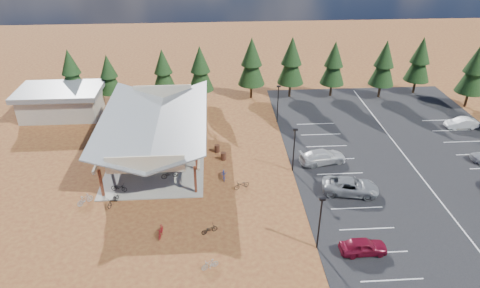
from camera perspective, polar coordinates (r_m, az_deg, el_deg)
ground at (r=44.83m, az=1.12°, el=-5.17°), size 140.00×140.00×0.00m
asphalt_lot at (r=51.98m, az=21.62°, el=-2.16°), size 27.00×44.00×0.04m
concrete_pad at (r=51.04m, az=-10.80°, el=-1.00°), size 10.60×18.60×0.10m
bike_pavilion at (r=49.28m, az=-11.21°, el=2.79°), size 11.65×19.40×4.97m
outbuilding at (r=63.07m, az=-22.72°, el=5.24°), size 11.00×7.00×3.90m
lamp_post_0 at (r=35.90m, az=10.61°, el=-9.90°), size 0.50×0.25×5.14m
lamp_post_1 at (r=45.56m, az=7.22°, el=-0.39°), size 0.50×0.25×5.14m
lamp_post_2 at (r=56.13m, az=5.08°, el=5.69°), size 0.50×0.25×5.14m
trash_bin_0 at (r=48.51m, az=-2.22°, el=-1.63°), size 0.60×0.60×0.90m
trash_bin_1 at (r=50.03m, az=-3.07°, el=-0.61°), size 0.60×0.60×0.90m
pine_0 at (r=65.47m, az=-21.60°, el=9.06°), size 3.46×3.46×8.06m
pine_1 at (r=63.63m, az=-17.09°, el=8.86°), size 3.16×3.16×7.36m
pine_2 at (r=62.58m, az=-10.21°, el=9.67°), size 3.38×3.38×7.88m
pine_3 at (r=61.37m, az=-5.31°, el=9.96°), size 3.62×3.62×8.44m
pine_4 at (r=62.63m, az=1.56°, el=10.91°), size 3.94×3.94×9.17m
pine_5 at (r=63.56m, az=6.88°, el=10.96°), size 3.91×3.91×9.11m
pine_6 at (r=64.90m, az=12.40°, el=10.48°), size 3.61×3.61×8.41m
pine_7 at (r=66.29m, az=18.65°, el=10.17°), size 3.72×3.72×8.68m
pine_8 at (r=69.77m, az=22.87°, el=10.34°), size 3.74×3.74×8.70m
pine_13 at (r=67.85m, az=28.84°, el=8.74°), size 3.93×3.93×9.16m
bike_0 at (r=44.84m, az=-15.84°, el=-5.60°), size 1.78×0.96×0.89m
bike_1 at (r=50.89m, az=-14.93°, el=-0.96°), size 1.58×0.91×0.92m
bike_2 at (r=51.48m, az=-11.90°, el=-0.17°), size 1.92×1.14×0.95m
bike_3 at (r=55.88m, az=-13.35°, el=2.18°), size 1.78×0.74×1.04m
bike_4 at (r=45.74m, az=-9.36°, el=-3.96°), size 1.92×1.20×0.95m
bike_5 at (r=49.04m, az=-7.68°, el=-1.29°), size 1.74×0.51×1.05m
bike_6 at (r=51.25m, az=-6.92°, el=0.05°), size 1.62×0.88×0.81m
bike_7 at (r=57.41m, az=-8.60°, el=3.46°), size 1.90×0.96×1.10m
bike_8 at (r=43.25m, az=-16.56°, el=-7.23°), size 1.30×1.99×0.99m
bike_9 at (r=44.20m, az=-19.99°, el=-6.97°), size 1.52×1.56×1.02m
bike_11 at (r=38.65m, az=-10.52°, el=-11.37°), size 0.67×1.69×0.99m
bike_12 at (r=38.48m, az=-4.10°, el=-11.26°), size 1.60×1.08×0.80m
bike_13 at (r=35.31m, az=-4.04°, el=-15.72°), size 1.52×0.95×0.89m
bike_14 at (r=45.30m, az=-2.16°, el=-4.04°), size 0.67×1.86×0.97m
bike_16 at (r=43.72m, az=0.23°, el=-5.46°), size 1.78×1.22×0.89m
car_0 at (r=37.72m, az=16.11°, el=-12.97°), size 3.98×1.67×1.34m
car_2 at (r=44.24m, az=14.52°, el=-5.48°), size 6.02×3.67×1.56m
car_3 at (r=48.57m, az=10.97°, el=-1.68°), size 5.56×3.16×1.52m
car_9 at (r=62.25m, az=27.44°, el=2.50°), size 4.08×1.43×1.34m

